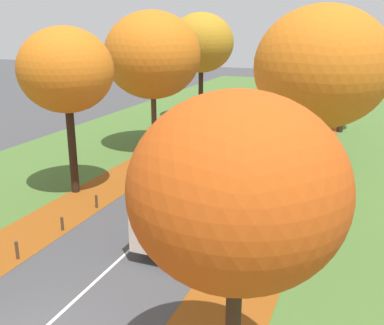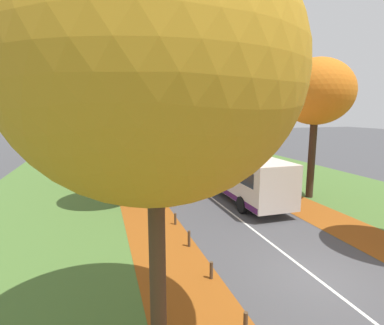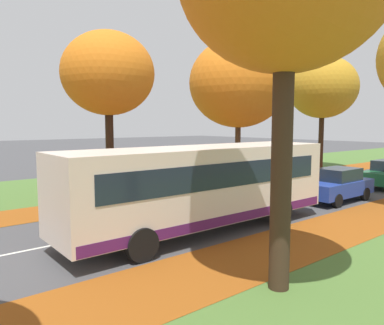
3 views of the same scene
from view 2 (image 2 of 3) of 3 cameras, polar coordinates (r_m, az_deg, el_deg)
ground_plane at (r=12.01m, az=22.65°, el=-19.68°), size 160.00×160.00×0.00m
grass_verge_left at (r=28.55m, az=-21.30°, el=-2.49°), size 12.00×90.00×0.01m
leaf_litter_left at (r=22.74m, az=-10.65°, el=-5.00°), size 2.80×60.00×0.00m
grass_verge_right at (r=32.75m, az=12.73°, el=-0.54°), size 12.00×90.00×0.01m
leaf_litter_right at (r=25.42m, az=10.44°, el=-3.42°), size 2.80×60.00×0.00m
road_centre_line at (r=29.31m, az=-3.07°, el=-1.52°), size 0.12×80.00×0.01m
tree_left_nearest at (r=6.46m, az=-7.36°, el=16.57°), size 6.08×6.08×9.29m
tree_left_near at (r=18.30m, az=-13.52°, el=11.02°), size 4.60×4.60×8.33m
tree_left_mid at (r=27.44m, az=-14.62°, el=10.84°), size 6.39×6.39×9.28m
tree_left_far at (r=38.01m, az=-16.21°, el=10.99°), size 5.69×5.69×9.37m
tree_right_near at (r=21.15m, az=22.57°, el=12.22°), size 4.69×4.69×9.08m
tree_right_mid at (r=31.08m, az=7.16°, el=11.42°), size 5.52×5.52×9.17m
tree_right_far at (r=39.73m, az=2.07°, el=11.41°), size 4.61×4.61×8.99m
bollard_nearest at (r=9.04m, az=10.16°, el=-27.73°), size 0.12×0.12×0.56m
bollard_second at (r=11.02m, az=3.70°, el=-19.83°), size 0.12×0.12×0.63m
bollard_third at (r=13.22m, az=-0.56°, el=-14.32°), size 0.12×0.12×0.72m
bollard_fourth at (r=15.59m, az=-3.21°, el=-10.68°), size 0.12×0.12×0.61m
bollard_fifth at (r=18.00m, az=-5.28°, el=-7.80°), size 0.12×0.12×0.65m
bus at (r=20.42m, az=8.60°, el=-1.76°), size 2.71×10.41×2.98m
car_blue_lead at (r=28.37m, az=1.58°, el=-0.22°), size 1.79×4.20×1.62m
car_green_following at (r=34.08m, az=-2.01°, el=1.47°), size 1.79×4.21×1.62m
car_white_third_in_line at (r=40.66m, az=-4.24°, el=2.81°), size 1.92×4.27×1.62m
car_grey_fourth_in_line at (r=47.67m, az=-6.60°, el=3.81°), size 1.93×4.28×1.62m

